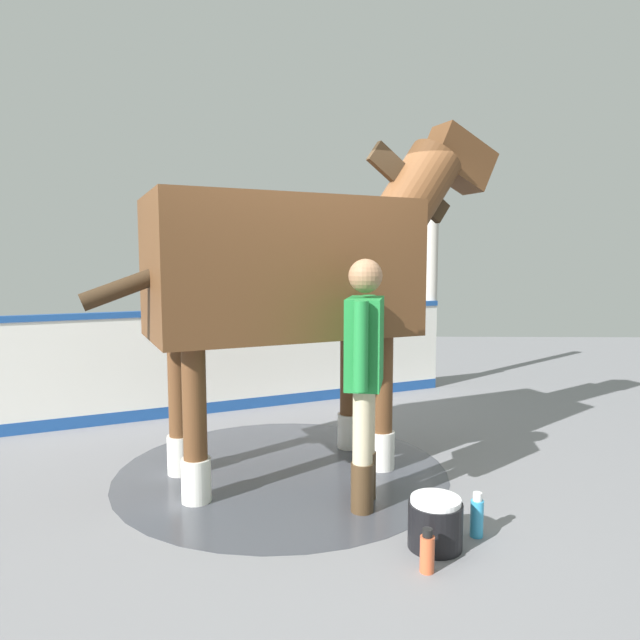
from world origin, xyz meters
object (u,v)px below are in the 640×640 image
(wash_bucket, at_px, (435,523))
(handler, at_px, (365,366))
(bottle_spray, at_px, (427,552))
(bottle_shampoo, at_px, (477,516))
(horse, at_px, (297,269))

(wash_bucket, bearing_deg, handler, -55.77)
(handler, distance_m, bottle_spray, 1.20)
(bottle_spray, bearing_deg, handler, -70.40)
(handler, height_order, bottle_shampoo, handler)
(horse, bearing_deg, handler, -79.12)
(bottle_shampoo, xyz_separation_m, bottle_spray, (0.36, 0.39, -0.02))
(bottle_spray, bearing_deg, wash_bucket, -108.73)
(wash_bucket, xyz_separation_m, bottle_shampoo, (-0.27, -0.13, -0.02))
(horse, height_order, wash_bucket, horse)
(bottle_shampoo, relative_size, bottle_spray, 1.14)
(handler, relative_size, bottle_spray, 6.98)
(handler, distance_m, wash_bucket, 1.04)
(horse, bearing_deg, bottle_shampoo, -69.39)
(wash_bucket, bearing_deg, bottle_spray, 71.27)
(bottle_shampoo, bearing_deg, wash_bucket, 25.78)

